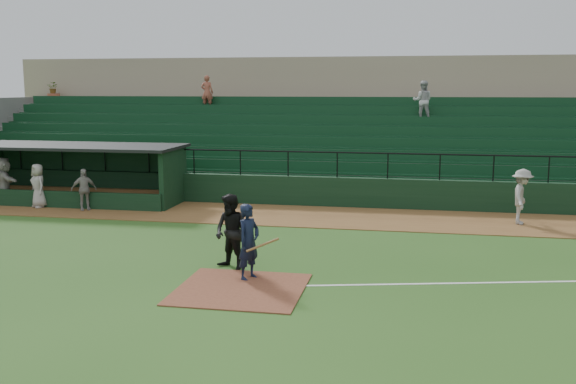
# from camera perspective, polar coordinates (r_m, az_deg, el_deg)

# --- Properties ---
(ground) EXTENTS (90.00, 90.00, 0.00)m
(ground) POSITION_cam_1_polar(r_m,az_deg,el_deg) (16.55, -3.31, -7.54)
(ground) COLOR #29501A
(ground) RESTS_ON ground
(warning_track) EXTENTS (40.00, 4.00, 0.03)m
(warning_track) POSITION_cam_1_polar(r_m,az_deg,el_deg) (24.15, 1.35, -2.12)
(warning_track) COLOR brown
(warning_track) RESTS_ON ground
(home_plate_dirt) EXTENTS (3.00, 3.00, 0.03)m
(home_plate_dirt) POSITION_cam_1_polar(r_m,az_deg,el_deg) (15.62, -4.22, -8.52)
(home_plate_dirt) COLOR brown
(home_plate_dirt) RESTS_ON ground
(foul_line) EXTENTS (17.49, 4.44, 0.01)m
(foul_line) POSITION_cam_1_polar(r_m,az_deg,el_deg) (17.70, 23.98, -7.20)
(foul_line) COLOR white
(foul_line) RESTS_ON ground
(stadium_structure) EXTENTS (38.00, 13.08, 6.40)m
(stadium_structure) POSITION_cam_1_polar(r_m,az_deg,el_deg) (32.14, 3.88, 4.81)
(stadium_structure) COLOR black
(stadium_structure) RESTS_ON ground
(dugout) EXTENTS (8.90, 3.20, 2.42)m
(dugout) POSITION_cam_1_polar(r_m,az_deg,el_deg) (28.62, -17.72, 1.90)
(dugout) COLOR black
(dugout) RESTS_ON ground
(batter_at_plate) EXTENTS (1.15, 0.83, 1.92)m
(batter_at_plate) POSITION_cam_1_polar(r_m,az_deg,el_deg) (16.16, -3.47, -4.42)
(batter_at_plate) COLOR black
(batter_at_plate) RESTS_ON ground
(umpire) EXTENTS (1.22, 1.14, 2.00)m
(umpire) POSITION_cam_1_polar(r_m,az_deg,el_deg) (17.10, -5.03, -3.53)
(umpire) COLOR black
(umpire) RESTS_ON ground
(runner) EXTENTS (0.95, 1.37, 1.94)m
(runner) POSITION_cam_1_polar(r_m,az_deg,el_deg) (23.93, 19.92, -0.39)
(runner) COLOR #99948F
(runner) RESTS_ON warning_track
(dugout_player_a) EXTENTS (1.01, 0.87, 1.62)m
(dugout_player_a) POSITION_cam_1_polar(r_m,az_deg,el_deg) (26.32, -17.56, 0.22)
(dugout_player_a) COLOR #9A9490
(dugout_player_a) RESTS_ON warning_track
(dugout_player_b) EXTENTS (1.02, 0.95, 1.74)m
(dugout_player_b) POSITION_cam_1_polar(r_m,az_deg,el_deg) (27.51, -21.16, 0.53)
(dugout_player_b) COLOR #A8A29D
(dugout_player_b) RESTS_ON warning_track
(dugout_player_c) EXTENTS (1.70, 1.62, 1.92)m
(dugout_player_c) POSITION_cam_1_polar(r_m,az_deg,el_deg) (28.76, -23.71, 0.90)
(dugout_player_c) COLOR #9A9490
(dugout_player_c) RESTS_ON warning_track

